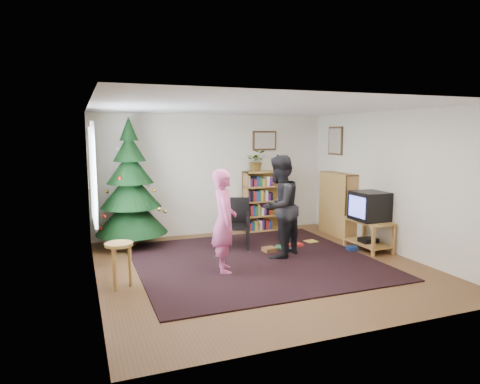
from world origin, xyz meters
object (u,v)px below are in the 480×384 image
object	(u,v)px
crt_tv	(370,206)
table_lamp	(278,159)
christmas_tree	(131,194)
person_by_chair	(279,207)
bookshelf_back	(265,200)
picture_back	(264,141)
bookshelf_right	(338,203)
tv_stand	(369,232)
picture_right	(335,141)
stool	(119,253)
armchair	(234,221)
person_standing	(224,221)
potted_plant	(257,161)

from	to	relation	value
crt_tv	table_lamp	xyz separation A→B (m)	(-0.81, 2.13, 0.74)
christmas_tree	person_by_chair	bearing A→B (deg)	-35.71
bookshelf_back	picture_back	bearing A→B (deg)	72.89
crt_tv	person_by_chair	distance (m)	1.74
bookshelf_right	tv_stand	world-z (taller)	bookshelf_right
picture_right	stool	world-z (taller)	picture_right
picture_right	tv_stand	distance (m)	2.25
bookshelf_right	armchair	xyz separation A→B (m)	(-2.34, -0.13, -0.17)
bookshelf_back	bookshelf_right	size ratio (longest dim) A/B	1.00
stool	person_by_chair	size ratio (longest dim) A/B	0.36
picture_right	person_standing	bearing A→B (deg)	-150.19
bookshelf_back	armchair	xyz separation A→B (m)	(-1.11, -1.08, -0.17)
christmas_tree	armchair	bearing A→B (deg)	-22.47
tv_stand	person_standing	bearing A→B (deg)	-175.15
table_lamp	bookshelf_back	bearing A→B (deg)	180.00
potted_plant	armchair	bearing A→B (deg)	-130.16
christmas_tree	tv_stand	bearing A→B (deg)	-24.06
crt_tv	tv_stand	bearing A→B (deg)	-0.00
crt_tv	person_by_chair	world-z (taller)	person_by_chair
christmas_tree	table_lamp	size ratio (longest dim) A/B	6.61
stool	picture_back	bearing A→B (deg)	38.36
picture_right	tv_stand	bearing A→B (deg)	-99.40
person_standing	table_lamp	size ratio (longest dim) A/B	4.35
picture_right	potted_plant	distance (m)	1.73
picture_right	christmas_tree	bearing A→B (deg)	176.74
armchair	stool	xyz separation A→B (m)	(-2.20, -1.44, -0.00)
armchair	tv_stand	bearing A→B (deg)	-5.10
picture_right	bookshelf_back	distance (m)	1.97
crt_tv	picture_right	bearing A→B (deg)	80.50
person_standing	table_lamp	world-z (taller)	table_lamp
picture_back	christmas_tree	world-z (taller)	christmas_tree
picture_right	armchair	bearing A→B (deg)	-168.82
person_by_chair	stool	bearing A→B (deg)	-24.29
bookshelf_right	potted_plant	xyz separation A→B (m)	(-1.43, 0.95, 0.86)
picture_right	person_by_chair	size ratio (longest dim) A/B	0.34
armchair	stool	bearing A→B (deg)	-126.62
bookshelf_right	stool	bearing A→B (deg)	109.08
tv_stand	table_lamp	world-z (taller)	table_lamp
picture_back	table_lamp	xyz separation A→B (m)	(0.26, -0.14, -0.40)
crt_tv	bookshelf_right	bearing A→B (deg)	84.08
picture_right	potted_plant	world-z (taller)	picture_right
picture_back	crt_tv	world-z (taller)	picture_back
crt_tv	potted_plant	distance (m)	2.60
christmas_tree	person_standing	bearing A→B (deg)	-60.74
armchair	potted_plant	size ratio (longest dim) A/B	2.02
stool	armchair	bearing A→B (deg)	33.17
stool	potted_plant	world-z (taller)	potted_plant
person_by_chair	potted_plant	world-z (taller)	potted_plant
bookshelf_back	person_by_chair	xyz separation A→B (m)	(-0.62, -1.97, 0.21)
potted_plant	picture_right	bearing A→B (deg)	-20.64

